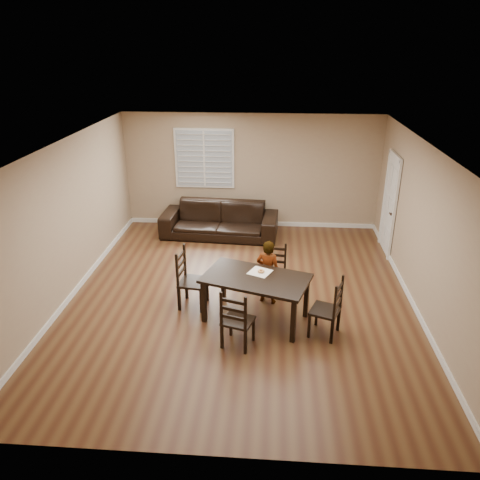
% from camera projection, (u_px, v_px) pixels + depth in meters
% --- Properties ---
extents(ground, '(7.00, 7.00, 0.00)m').
position_uv_depth(ground, '(240.00, 296.00, 8.36)').
color(ground, brown).
rests_on(ground, ground).
extents(room, '(6.04, 7.04, 2.72)m').
position_uv_depth(room, '(243.00, 197.00, 7.80)').
color(room, tan).
rests_on(room, ground).
extents(dining_table, '(1.85, 1.39, 0.77)m').
position_uv_depth(dining_table, '(256.00, 282.00, 7.42)').
color(dining_table, black).
rests_on(dining_table, ground).
extents(chair_near, '(0.45, 0.43, 0.91)m').
position_uv_depth(chair_near, '(275.00, 270.00, 8.42)').
color(chair_near, black).
rests_on(chair_near, ground).
extents(chair_far, '(0.53, 0.51, 0.95)m').
position_uv_depth(chair_far, '(235.00, 324.00, 6.79)').
color(chair_far, black).
rests_on(chair_far, ground).
extents(chair_left, '(0.50, 0.52, 1.05)m').
position_uv_depth(chair_left, '(186.00, 280.00, 7.92)').
color(chair_left, black).
rests_on(chair_left, ground).
extents(chair_right, '(0.54, 0.56, 0.98)m').
position_uv_depth(chair_right, '(333.00, 311.00, 7.08)').
color(chair_right, black).
rests_on(chair_right, ground).
extents(child, '(0.49, 0.40, 1.16)m').
position_uv_depth(child, '(268.00, 272.00, 7.97)').
color(child, gray).
rests_on(child, ground).
extents(napkin, '(0.43, 0.43, 0.00)m').
position_uv_depth(napkin, '(260.00, 272.00, 7.55)').
color(napkin, white).
rests_on(napkin, dining_table).
extents(donut, '(0.11, 0.11, 0.04)m').
position_uv_depth(donut, '(261.00, 271.00, 7.53)').
color(donut, '#C68347').
rests_on(donut, napkin).
extents(sofa, '(2.70, 1.20, 0.77)m').
position_uv_depth(sofa, '(220.00, 220.00, 10.78)').
color(sofa, black).
rests_on(sofa, ground).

